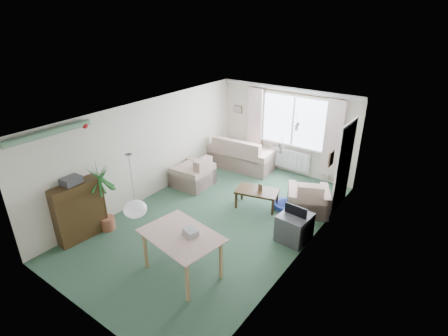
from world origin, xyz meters
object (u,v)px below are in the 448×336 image
Objects in this scene: houseplant at (104,198)px; pet_bed at (285,205)px; armchair_left at (193,171)px; tv_cube at (294,227)px; armchair_corner at (308,195)px; coffee_table at (257,199)px; sofa at (242,152)px; bookshelf at (79,211)px; dining_table at (182,254)px.

houseplant is 4.05m from pet_bed.
tv_cube is at bearing 75.47° from armchair_left.
armchair_left is 2.54m from pet_bed.
coffee_table is (-1.04, -0.54, -0.19)m from armchair_corner.
sofa is 1.81m from armchair_left.
bookshelf reaches higher than armchair_left.
armchair_left is at bearing 127.33° from dining_table.
armchair_left reaches higher than armchair_corner.
sofa is 2.05× the size of armchair_corner.
bookshelf is 4.31m from tv_cube.
armchair_corner is at bearing 150.69° from sofa.
armchair_corner is (2.58, -1.21, -0.06)m from sofa.
tv_cube is (1.26, -0.65, 0.07)m from coffee_table.
sofa is at bearing 143.71° from tv_cube.
sofa is at bearing -51.75° from armchair_corner.
sofa is 3.69m from tv_cube.
tv_cube is (2.80, -2.40, -0.18)m from sofa.
coffee_table is at bearing 51.41° from houseplant.
coffee_table is (1.54, -1.75, -0.25)m from sofa.
bookshelf is 1.94× the size of tv_cube.
bookshelf is at bearing -129.29° from pet_bed.
houseplant is (-0.15, -2.60, 0.34)m from armchair_left.
bookshelf is (-0.34, -3.07, 0.19)m from armchair_left.
tv_cube is at bearing 74.12° from armchair_corner.
coffee_table is 0.68m from pet_bed.
armchair_left reaches higher than coffee_table.
dining_table is 2.31× the size of pet_bed.
coffee_table is at bearing 58.40° from bookshelf.
sofa is 1.48× the size of dining_table.
dining_table is 3.12m from pet_bed.
houseplant is at bearing 72.72° from bookshelf.
coffee_table is at bearing 92.21° from dining_table.
bookshelf is 0.81× the size of houseplant.
coffee_table is 0.77× the size of dining_table.
sofa is 2.01× the size of armchair_left.
pet_bed is at bearing 81.74° from dining_table.
armchair_left is 2.63m from houseplant.
sofa reaches higher than coffee_table.
sofa is 4.74m from dining_table.
bookshelf is 0.96× the size of dining_table.
armchair_left is 3.37m from dining_table.
coffee_table is 1.42m from tv_cube.
armchair_corner is at bearing 97.29° from armchair_left.
bookshelf is (-3.32, -3.62, 0.20)m from armchair_corner.
armchair_left is 1.69× the size of pet_bed.
pet_bed is at bearing 34.03° from coffee_table.
pet_bed is (0.45, 3.07, -0.34)m from dining_table.
houseplant reaches higher than tv_cube.
armchair_left is at bearing 86.70° from houseplant.
armchair_left reaches higher than pet_bed.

